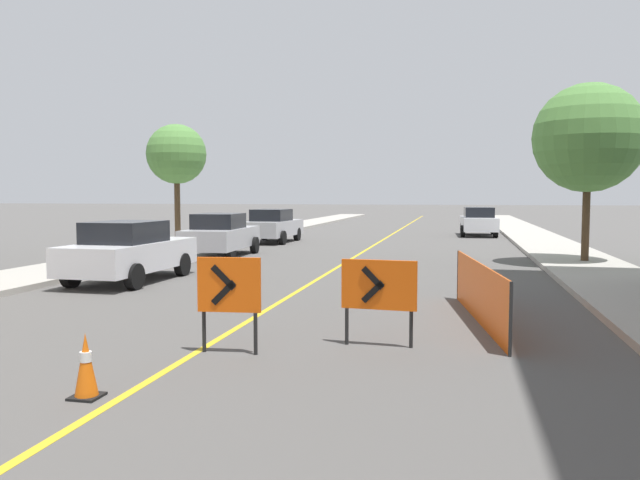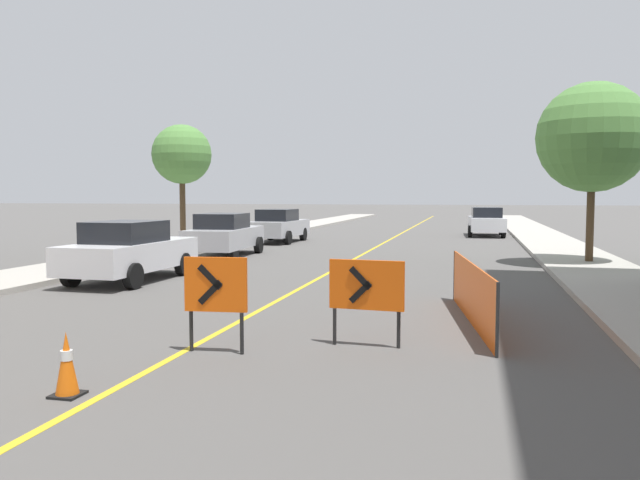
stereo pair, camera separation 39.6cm
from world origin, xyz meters
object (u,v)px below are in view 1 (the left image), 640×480
(parked_car_opposite_side, at_px, (478,221))
(parked_car_curb_near, at_px, (129,251))
(arrow_barricade_secondary, at_px, (379,287))
(traffic_cone_fourth, at_px, (86,366))
(street_tree_left_near, at_px, (177,155))
(arrow_barricade_primary, at_px, (229,288))
(street_tree_right_near, at_px, (588,138))
(parked_car_curb_far, at_px, (273,226))
(parked_car_curb_mid, at_px, (221,235))

(parked_car_opposite_side, bearing_deg, parked_car_curb_near, -117.36)
(arrow_barricade_secondary, xyz_separation_m, parked_car_opposite_side, (2.28, 26.35, -0.09))
(traffic_cone_fourth, xyz_separation_m, parked_car_curb_near, (-4.35, 8.66, 0.43))
(parked_car_curb_near, bearing_deg, street_tree_left_near, 109.12)
(arrow_barricade_secondary, height_order, street_tree_left_near, street_tree_left_near)
(parked_car_opposite_side, bearing_deg, arrow_barricade_primary, -101.74)
(traffic_cone_fourth, height_order, street_tree_right_near, street_tree_right_near)
(arrow_barricade_secondary, bearing_deg, parked_car_curb_near, 146.81)
(parked_car_curb_far, bearing_deg, arrow_barricade_secondary, -66.50)
(parked_car_curb_far, distance_m, street_tree_right_near, 14.89)
(arrow_barricade_primary, height_order, parked_car_curb_far, parked_car_curb_far)
(arrow_barricade_secondary, bearing_deg, street_tree_right_near, 71.36)
(arrow_barricade_secondary, relative_size, street_tree_left_near, 0.26)
(parked_car_curb_far, bearing_deg, parked_car_curb_near, -86.67)
(traffic_cone_fourth, xyz_separation_m, street_tree_right_near, (8.09, 15.36, 3.72))
(traffic_cone_fourth, xyz_separation_m, street_tree_left_near, (-7.33, 17.88, 3.56))
(parked_car_curb_near, height_order, street_tree_left_near, street_tree_left_near)
(traffic_cone_fourth, height_order, parked_car_curb_near, parked_car_curb_near)
(parked_car_curb_mid, height_order, street_tree_left_near, street_tree_left_near)
(arrow_barricade_primary, relative_size, parked_car_opposite_side, 0.32)
(parked_car_curb_far, relative_size, street_tree_right_near, 0.77)
(traffic_cone_fourth, bearing_deg, street_tree_right_near, 62.23)
(arrow_barricade_secondary, relative_size, parked_car_curb_far, 0.30)
(arrow_barricade_secondary, height_order, street_tree_right_near, street_tree_right_near)
(traffic_cone_fourth, relative_size, parked_car_curb_far, 0.17)
(parked_car_opposite_side, xyz_separation_m, street_tree_right_near, (2.91, -14.09, 3.28))
(parked_car_curb_mid, xyz_separation_m, parked_car_opposite_side, (9.70, 13.91, 0.00))
(parked_car_curb_near, relative_size, parked_car_opposite_side, 0.99)
(parked_car_curb_near, distance_m, street_tree_left_near, 10.18)
(parked_car_curb_mid, xyz_separation_m, street_tree_right_near, (12.61, -0.18, 3.28))
(arrow_barricade_primary, relative_size, street_tree_left_near, 0.28)
(arrow_barricade_primary, xyz_separation_m, arrow_barricade_secondary, (2.04, 0.88, -0.05))
(traffic_cone_fourth, distance_m, street_tree_right_near, 17.76)
(parked_car_curb_mid, bearing_deg, street_tree_left_near, 137.21)
(arrow_barricade_primary, height_order, parked_car_curb_mid, parked_car_curb_mid)
(traffic_cone_fourth, bearing_deg, street_tree_left_near, 112.30)
(arrow_barricade_primary, bearing_deg, arrow_barricade_secondary, 17.88)
(arrow_barricade_primary, height_order, street_tree_right_near, street_tree_right_near)
(parked_car_opposite_side, height_order, street_tree_right_near, street_tree_right_near)
(parked_car_curb_mid, distance_m, street_tree_left_near, 4.81)
(traffic_cone_fourth, relative_size, parked_car_curb_mid, 0.17)
(parked_car_curb_mid, height_order, street_tree_right_near, street_tree_right_near)
(traffic_cone_fourth, xyz_separation_m, arrow_barricade_secondary, (2.90, 3.10, 0.52))
(parked_car_curb_mid, bearing_deg, parked_car_curb_near, -91.73)
(parked_car_curb_near, xyz_separation_m, parked_car_curb_mid, (-0.17, 6.88, 0.00))
(arrow_barricade_primary, relative_size, parked_car_curb_mid, 0.32)
(street_tree_left_near, bearing_deg, traffic_cone_fourth, -67.70)
(arrow_barricade_secondary, relative_size, parked_car_curb_mid, 0.30)
(traffic_cone_fourth, distance_m, parked_car_curb_near, 9.70)
(traffic_cone_fourth, relative_size, street_tree_left_near, 0.15)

